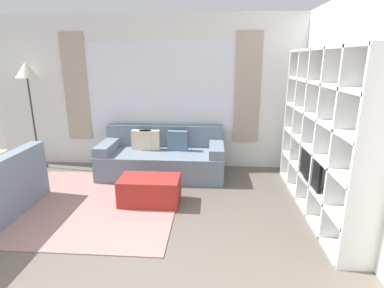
% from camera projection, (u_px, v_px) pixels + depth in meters
% --- Properties ---
extents(wall_back, '(6.18, 0.11, 2.70)m').
position_uv_depth(wall_back, '(161.00, 93.00, 5.39)').
color(wall_back, white).
rests_on(wall_back, ground_plane).
extents(wall_right, '(0.07, 4.54, 2.70)m').
position_uv_depth(wall_right, '(345.00, 111.00, 3.59)').
color(wall_right, white).
rests_on(wall_right, ground_plane).
extents(area_rug, '(2.41, 2.26, 0.01)m').
position_uv_depth(area_rug, '(91.00, 203.00, 4.19)').
color(area_rug, gray).
rests_on(area_rug, ground_plane).
extents(shelving_unit, '(0.35, 2.52, 2.09)m').
position_uv_depth(shelving_unit, '(324.00, 134.00, 3.77)').
color(shelving_unit, '#515660').
rests_on(shelving_unit, ground_plane).
extents(couch_main, '(2.09, 0.94, 0.81)m').
position_uv_depth(couch_main, '(162.00, 158.00, 5.18)').
color(couch_main, slate).
rests_on(couch_main, ground_plane).
extents(ottoman, '(0.82, 0.48, 0.38)m').
position_uv_depth(ottoman, '(150.00, 190.00, 4.16)').
color(ottoman, '#A82823').
rests_on(ottoman, ground_plane).
extents(floor_lamp, '(0.37, 0.37, 1.90)m').
position_uv_depth(floor_lamp, '(27.00, 76.00, 5.15)').
color(floor_lamp, black).
rests_on(floor_lamp, ground_plane).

